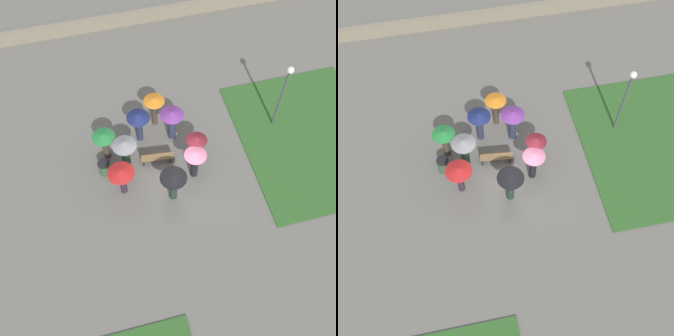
% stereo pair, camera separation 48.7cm
% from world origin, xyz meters
% --- Properties ---
extents(ground_plane, '(90.00, 90.00, 0.00)m').
position_xyz_m(ground_plane, '(0.00, 0.00, 0.00)').
color(ground_plane, '#66635E').
extents(lawn_patch_near, '(6.57, 8.15, 0.06)m').
position_xyz_m(lawn_patch_near, '(-6.88, -0.49, 0.03)').
color(lawn_patch_near, '#2D5B26').
rests_on(lawn_patch_near, ground_plane).
extents(parapet_wall, '(45.00, 0.35, 0.78)m').
position_xyz_m(parapet_wall, '(0.00, -10.83, 0.39)').
color(parapet_wall, gray).
rests_on(parapet_wall, ground_plane).
extents(park_bench, '(1.54, 0.58, 0.90)m').
position_xyz_m(park_bench, '(0.68, -0.96, 0.46)').
color(park_bench, brown).
rests_on(park_bench, ground_plane).
extents(lamp_post, '(0.32, 0.32, 3.92)m').
position_xyz_m(lamp_post, '(-5.47, -1.78, 2.56)').
color(lamp_post, '#474C51').
rests_on(lamp_post, ground_plane).
extents(trash_bin, '(0.57, 0.57, 0.81)m').
position_xyz_m(trash_bin, '(3.16, -1.03, 0.41)').
color(trash_bin, '#335638').
rests_on(trash_bin, ground_plane).
extents(crowd_person_black, '(1.17, 1.17, 1.88)m').
position_xyz_m(crowd_person_black, '(0.41, 0.96, 1.38)').
color(crowd_person_black, '#1E3328').
rests_on(crowd_person_black, ground_plane).
extents(crowd_person_pink, '(1.01, 1.01, 1.83)m').
position_xyz_m(crowd_person_pink, '(-0.82, 0.07, 1.30)').
color(crowd_person_pink, black).
rests_on(crowd_person_pink, ground_plane).
extents(crowd_person_orange, '(1.01, 1.01, 1.86)m').
position_xyz_m(crowd_person_orange, '(0.24, -3.30, 1.38)').
color(crowd_person_orange, '#47382D').
rests_on(crowd_person_orange, ground_plane).
extents(crowd_person_purple, '(1.12, 1.12, 1.90)m').
position_xyz_m(crowd_person_purple, '(-0.38, -2.30, 1.35)').
color(crowd_person_purple, '#282D47').
rests_on(crowd_person_purple, ground_plane).
extents(crowd_person_maroon, '(0.95, 0.95, 1.83)m').
position_xyz_m(crowd_person_maroon, '(-1.10, -0.69, 1.32)').
color(crowd_person_maroon, '#2D2333').
rests_on(crowd_person_maroon, ground_plane).
extents(crowd_person_red, '(1.18, 1.18, 1.83)m').
position_xyz_m(crowd_person_red, '(2.49, 0.14, 1.44)').
color(crowd_person_red, '#2D2333').
rests_on(crowd_person_red, ground_plane).
extents(crowd_person_green, '(1.06, 1.06, 1.77)m').
position_xyz_m(crowd_person_green, '(2.89, -1.92, 1.28)').
color(crowd_person_green, '#47382D').
rests_on(crowd_person_green, ground_plane).
extents(crowd_person_navy, '(1.10, 1.10, 1.91)m').
position_xyz_m(crowd_person_navy, '(1.17, -2.54, 1.44)').
color(crowd_person_navy, '#282D47').
rests_on(crowd_person_navy, ground_plane).
extents(crowd_person_grey, '(1.11, 1.11, 1.88)m').
position_xyz_m(crowd_person_grey, '(2.09, -1.19, 1.32)').
color(crowd_person_grey, '#1E3328').
rests_on(crowd_person_grey, ground_plane).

